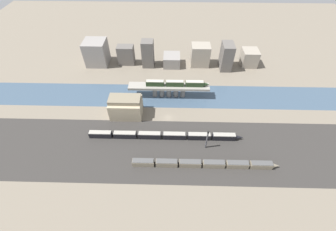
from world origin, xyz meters
name	(u,v)px	position (x,y,z in m)	size (l,w,h in m)	color
ground_plane	(168,118)	(0.00, 0.00, 0.00)	(400.00, 400.00, 0.00)	#756B5B
railbed_yard	(167,149)	(0.00, -24.00, 0.00)	(280.00, 42.00, 0.01)	#33302D
river_water	(169,96)	(0.00, 20.90, 0.00)	(320.00, 23.76, 0.01)	#3D5166
bridge	(169,88)	(0.00, 20.90, 6.51)	(53.56, 7.19, 8.86)	gray
train_on_bridge	(177,83)	(5.30, 20.90, 10.70)	(41.81, 2.86, 3.76)	#23381E
train_yard_near	(205,164)	(19.46, -33.99, 1.94)	(74.84, 3.09, 3.95)	gray
train_yard_mid	(165,136)	(-1.56, -15.98, 1.97)	(87.42, 2.97, 4.01)	black
warehouse_building	(126,107)	(-25.87, 2.43, 6.54)	(19.23, 12.86, 13.75)	tan
signal_tower	(207,140)	(21.10, -22.18, 6.84)	(1.00, 0.81, 13.60)	#4C4C51
city_block_far_left	(96,53)	(-57.75, 60.41, 9.54)	(16.61, 15.95, 19.08)	gray
city_block_left	(126,55)	(-34.81, 60.86, 7.48)	(12.63, 8.13, 14.96)	#605B56
city_block_center	(148,54)	(-17.00, 58.10, 10.47)	(9.00, 9.14, 20.94)	#605B56
city_block_right	(172,60)	(1.44, 59.38, 4.28)	(12.94, 14.02, 8.57)	gray
city_block_far_right	(200,55)	(23.70, 60.56, 8.36)	(14.25, 11.71, 16.72)	gray
city_block_tall	(226,56)	(43.18, 56.21, 10.11)	(8.39, 13.49, 20.21)	#605B56
city_block_low	(249,58)	(62.57, 61.21, 6.31)	(12.11, 12.65, 12.62)	gray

